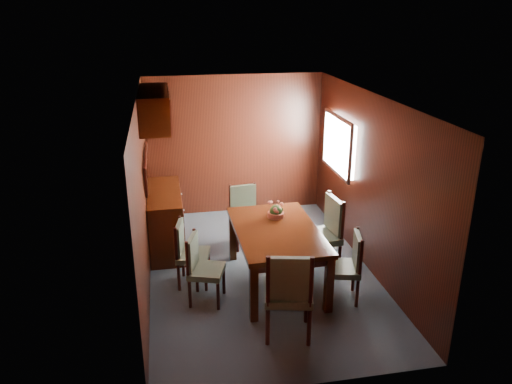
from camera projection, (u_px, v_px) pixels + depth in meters
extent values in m
plane|color=#3C4852|center=(261.00, 271.00, 6.91)|extent=(4.50, 4.50, 0.00)
cube|color=black|center=(143.00, 198.00, 6.22)|extent=(0.02, 4.50, 2.40)
cube|color=black|center=(369.00, 183.00, 6.75)|extent=(0.02, 4.50, 2.40)
cube|color=black|center=(235.00, 145.00, 8.55)|extent=(3.00, 0.02, 2.40)
cube|color=black|center=(310.00, 277.00, 4.42)|extent=(3.00, 0.02, 2.40)
cube|color=black|center=(261.00, 98.00, 6.06)|extent=(3.00, 4.50, 0.02)
cube|color=white|center=(341.00, 144.00, 7.67)|extent=(0.14, 1.10, 0.80)
cube|color=#B2B2B7|center=(337.00, 145.00, 7.65)|extent=(0.04, 1.20, 0.90)
cube|color=black|center=(146.00, 168.00, 7.12)|extent=(0.03, 1.36, 0.41)
cube|color=silver|center=(148.00, 168.00, 7.12)|extent=(0.01, 1.30, 0.35)
cube|color=black|center=(154.00, 108.00, 6.85)|extent=(0.40, 1.40, 0.50)
cube|color=black|center=(166.00, 220.00, 7.45)|extent=(0.48, 1.40, 0.90)
cube|color=black|center=(254.00, 293.00, 5.72)|extent=(0.10, 0.10, 0.72)
cube|color=black|center=(329.00, 285.00, 5.89)|extent=(0.10, 0.10, 0.72)
cube|color=black|center=(233.00, 236.00, 7.12)|extent=(0.10, 0.10, 0.72)
cube|color=black|center=(294.00, 231.00, 7.29)|extent=(0.10, 0.10, 0.72)
cube|color=black|center=(276.00, 237.00, 6.40)|extent=(0.94, 1.56, 0.10)
cube|color=black|center=(277.00, 231.00, 6.37)|extent=(1.07, 1.69, 0.06)
cylinder|color=black|center=(197.00, 279.00, 6.36)|extent=(0.04, 0.04, 0.36)
cylinder|color=black|center=(190.00, 295.00, 6.02)|extent=(0.04, 0.04, 0.36)
cylinder|color=black|center=(224.00, 281.00, 6.32)|extent=(0.04, 0.04, 0.36)
cylinder|color=black|center=(218.00, 297.00, 5.98)|extent=(0.04, 0.04, 0.36)
cube|color=#52644C|center=(207.00, 271.00, 6.09)|extent=(0.51, 0.52, 0.07)
cylinder|color=black|center=(195.00, 246.00, 6.20)|extent=(0.04, 0.04, 0.48)
cylinder|color=black|center=(187.00, 260.00, 5.86)|extent=(0.04, 0.04, 0.48)
cube|color=#52644C|center=(193.00, 252.00, 6.02)|extent=(0.17, 0.38, 0.40)
cylinder|color=black|center=(183.00, 264.00, 6.73)|extent=(0.04, 0.04, 0.36)
cylinder|color=black|center=(179.00, 278.00, 6.39)|extent=(0.04, 0.04, 0.36)
cylinder|color=black|center=(209.00, 264.00, 6.73)|extent=(0.04, 0.04, 0.36)
cylinder|color=black|center=(206.00, 278.00, 6.38)|extent=(0.04, 0.04, 0.36)
cube|color=#52644C|center=(193.00, 255.00, 6.47)|extent=(0.48, 0.49, 0.07)
cylinder|color=black|center=(181.00, 233.00, 6.56)|extent=(0.04, 0.04, 0.47)
cylinder|color=black|center=(176.00, 245.00, 6.22)|extent=(0.04, 0.04, 0.47)
cube|color=#52644C|center=(180.00, 237.00, 6.39)|extent=(0.13, 0.39, 0.40)
cylinder|color=black|center=(357.00, 294.00, 6.04)|extent=(0.04, 0.04, 0.36)
cylinder|color=black|center=(353.00, 278.00, 6.38)|extent=(0.04, 0.04, 0.36)
cylinder|color=black|center=(328.00, 293.00, 6.05)|extent=(0.04, 0.04, 0.36)
cylinder|color=black|center=(326.00, 277.00, 6.40)|extent=(0.04, 0.04, 0.36)
cube|color=#52644C|center=(342.00, 269.00, 6.13)|extent=(0.50, 0.51, 0.07)
cylinder|color=black|center=(361.00, 259.00, 5.87)|extent=(0.04, 0.04, 0.48)
cylinder|color=black|center=(357.00, 245.00, 6.21)|extent=(0.04, 0.04, 0.48)
cube|color=#52644C|center=(357.00, 250.00, 6.03)|extent=(0.15, 0.39, 0.41)
cylinder|color=black|center=(339.00, 260.00, 6.75)|extent=(0.05, 0.05, 0.43)
cylinder|color=black|center=(326.00, 246.00, 7.15)|extent=(0.05, 0.05, 0.43)
cylinder|color=black|center=(311.00, 265.00, 6.64)|extent=(0.05, 0.05, 0.43)
cylinder|color=black|center=(299.00, 250.00, 7.03)|extent=(0.05, 0.05, 0.43)
cube|color=#52644C|center=(319.00, 237.00, 6.79)|extent=(0.54, 0.56, 0.09)
cylinder|color=black|center=(343.00, 222.00, 6.56)|extent=(0.05, 0.05, 0.57)
cylinder|color=black|center=(328.00, 210.00, 6.95)|extent=(0.05, 0.05, 0.57)
cube|color=#52644C|center=(334.00, 215.00, 6.74)|extent=(0.12, 0.47, 0.48)
cylinder|color=black|center=(268.00, 327.00, 5.35)|extent=(0.05, 0.05, 0.43)
cylinder|color=black|center=(309.00, 328.00, 5.34)|extent=(0.05, 0.05, 0.43)
cylinder|color=black|center=(268.00, 305.00, 5.74)|extent=(0.05, 0.05, 0.43)
cylinder|color=black|center=(306.00, 306.00, 5.73)|extent=(0.05, 0.05, 0.43)
cube|color=#52644C|center=(288.00, 294.00, 5.44)|extent=(0.60, 0.59, 0.09)
cylinder|color=black|center=(268.00, 281.00, 5.14)|extent=(0.05, 0.05, 0.58)
cylinder|color=black|center=(311.00, 282.00, 5.12)|extent=(0.05, 0.05, 0.58)
cube|color=#52644C|center=(290.00, 279.00, 5.14)|extent=(0.47, 0.16, 0.49)
cylinder|color=black|center=(255.00, 227.00, 7.83)|extent=(0.04, 0.04, 0.38)
cylinder|color=black|center=(231.00, 230.00, 7.71)|extent=(0.04, 0.04, 0.38)
cylinder|color=black|center=(262.00, 237.00, 7.50)|extent=(0.04, 0.04, 0.38)
cylinder|color=black|center=(238.00, 240.00, 7.39)|extent=(0.04, 0.04, 0.38)
cube|color=#52644C|center=(246.00, 219.00, 7.52)|extent=(0.49, 0.48, 0.08)
cylinder|color=black|center=(255.00, 198.00, 7.66)|extent=(0.04, 0.04, 0.50)
cylinder|color=black|center=(230.00, 200.00, 7.55)|extent=(0.04, 0.04, 0.50)
cube|color=#52644C|center=(243.00, 198.00, 7.58)|extent=(0.41, 0.11, 0.42)
cylinder|color=#B44E37|center=(276.00, 215.00, 6.70)|extent=(0.22, 0.22, 0.07)
sphere|color=#264A18|center=(276.00, 211.00, 6.68)|extent=(0.17, 0.17, 0.17)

